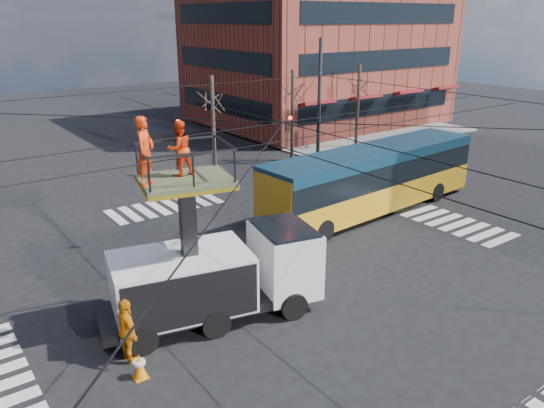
{
  "coord_description": "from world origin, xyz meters",
  "views": [
    {
      "loc": [
        -10.61,
        -13.94,
        9.21
      ],
      "look_at": [
        0.89,
        1.89,
        2.28
      ],
      "focal_mm": 35.0,
      "sensor_mm": 36.0,
      "label": 1
    }
  ],
  "objects_px": {
    "utility_truck": "(215,256)",
    "flagger": "(328,207)",
    "city_bus": "(372,178)",
    "traffic_cone": "(140,366)",
    "worker_ground": "(127,331)"
  },
  "relations": [
    {
      "from": "utility_truck",
      "to": "flagger",
      "type": "xyz_separation_m",
      "value": [
        8.12,
        3.74,
        -1.18
      ]
    },
    {
      "from": "utility_truck",
      "to": "traffic_cone",
      "type": "height_order",
      "value": "utility_truck"
    },
    {
      "from": "traffic_cone",
      "to": "worker_ground",
      "type": "relative_size",
      "value": 0.39
    },
    {
      "from": "city_bus",
      "to": "worker_ground",
      "type": "xyz_separation_m",
      "value": [
        -14.46,
        -4.65,
        -0.76
      ]
    },
    {
      "from": "flagger",
      "to": "worker_ground",
      "type": "bearing_deg",
      "value": -92.58
    },
    {
      "from": "utility_truck",
      "to": "worker_ground",
      "type": "bearing_deg",
      "value": -155.7
    },
    {
      "from": "utility_truck",
      "to": "worker_ground",
      "type": "relative_size",
      "value": 3.78
    },
    {
      "from": "traffic_cone",
      "to": "utility_truck",
      "type": "bearing_deg",
      "value": 25.11
    },
    {
      "from": "utility_truck",
      "to": "flagger",
      "type": "relative_size",
      "value": 3.98
    },
    {
      "from": "city_bus",
      "to": "traffic_cone",
      "type": "distance_m",
      "value": 15.6
    },
    {
      "from": "worker_ground",
      "to": "flagger",
      "type": "distance_m",
      "value": 12.17
    },
    {
      "from": "utility_truck",
      "to": "flagger",
      "type": "height_order",
      "value": "utility_truck"
    },
    {
      "from": "city_bus",
      "to": "worker_ground",
      "type": "distance_m",
      "value": 15.21
    },
    {
      "from": "traffic_cone",
      "to": "flagger",
      "type": "height_order",
      "value": "flagger"
    },
    {
      "from": "city_bus",
      "to": "worker_ground",
      "type": "bearing_deg",
      "value": -165.9
    }
  ]
}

